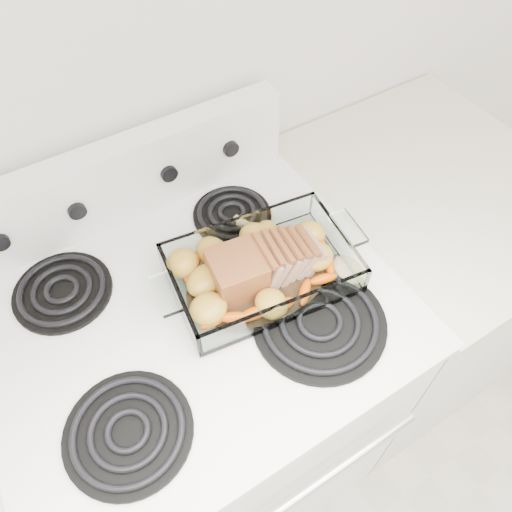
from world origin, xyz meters
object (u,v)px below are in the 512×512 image
counter_right (397,290)px  pork_roast (256,267)px  baking_dish (261,272)px  electric_range (207,399)px

counter_right → pork_roast: 0.74m
pork_roast → baking_dish: bearing=-17.0°
electric_range → pork_roast: 0.53m
pork_roast → counter_right: bearing=-14.9°
electric_range → counter_right: size_ratio=1.20×
electric_range → pork_roast: (0.14, -0.02, 0.51)m
electric_range → counter_right: (0.66, -0.00, -0.02)m
baking_dish → pork_roast: size_ratio=1.56×
counter_right → pork_roast: (-0.53, -0.02, 0.52)m
electric_range → baking_dish: size_ratio=3.27×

